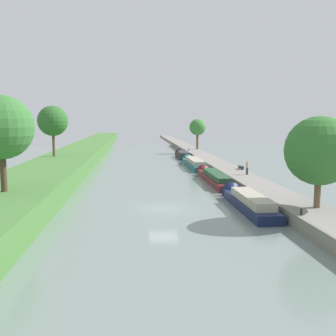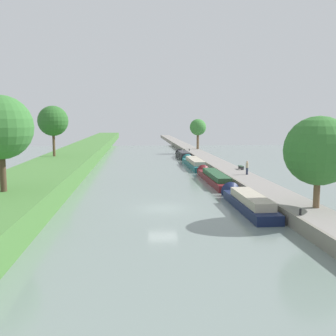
# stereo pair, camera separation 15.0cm
# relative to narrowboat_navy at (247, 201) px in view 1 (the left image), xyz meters

# --- Properties ---
(ground_plane) EXTENTS (160.00, 160.00, 0.00)m
(ground_plane) POSITION_rel_narrowboat_navy_xyz_m (-7.26, 0.34, -0.59)
(ground_plane) COLOR slate
(left_grassy_bank) EXTENTS (7.86, 260.00, 2.06)m
(left_grassy_bank) POSITION_rel_narrowboat_navy_xyz_m (-20.02, 0.34, 0.44)
(left_grassy_bank) COLOR #477A38
(left_grassy_bank) RESTS_ON ground_plane
(right_towpath) EXTENTS (3.38, 260.00, 1.00)m
(right_towpath) POSITION_rel_narrowboat_navy_xyz_m (3.25, 0.34, -0.09)
(right_towpath) COLOR gray
(right_towpath) RESTS_ON ground_plane
(stone_quay) EXTENTS (0.25, 260.00, 1.05)m
(stone_quay) POSITION_rel_narrowboat_navy_xyz_m (1.44, 0.34, -0.07)
(stone_quay) COLOR gray
(stone_quay) RESTS_ON ground_plane
(narrowboat_navy) EXTENTS (2.06, 11.70, 2.03)m
(narrowboat_navy) POSITION_rel_narrowboat_navy_xyz_m (0.00, 0.00, 0.00)
(narrowboat_navy) COLOR #141E42
(narrowboat_navy) RESTS_ON ground_plane
(narrowboat_maroon) EXTENTS (1.89, 14.63, 1.84)m
(narrowboat_maroon) POSITION_rel_narrowboat_navy_xyz_m (0.01, 14.15, -0.04)
(narrowboat_maroon) COLOR maroon
(narrowboat_maroon) RESTS_ON ground_plane
(narrowboat_teal) EXTENTS (2.07, 15.15, 2.02)m
(narrowboat_teal) POSITION_rel_narrowboat_navy_xyz_m (-0.10, 29.58, -0.00)
(narrowboat_teal) COLOR #195B60
(narrowboat_teal) RESTS_ON ground_plane
(narrowboat_black) EXTENTS (2.11, 11.11, 2.01)m
(narrowboat_black) POSITION_rel_narrowboat_navy_xyz_m (0.02, 44.22, -0.06)
(narrowboat_black) COLOR black
(narrowboat_black) RESTS_ON ground_plane
(tree_rightbank_near) EXTENTS (5.17, 5.17, 6.90)m
(tree_rightbank_near) POSITION_rel_narrowboat_navy_xyz_m (4.01, -4.52, 4.71)
(tree_rightbank_near) COLOR brown
(tree_rightbank_near) RESTS_ON right_towpath
(tree_rightbank_midnear) EXTENTS (3.64, 3.64, 6.69)m
(tree_rightbank_midnear) POSITION_rel_narrowboat_navy_xyz_m (4.49, 53.42, 5.21)
(tree_rightbank_midnear) COLOR brown
(tree_rightbank_midnear) RESTS_ON right_towpath
(tree_leftbank_downstream) EXTENTS (4.91, 4.91, 7.42)m
(tree_leftbank_downstream) POSITION_rel_narrowboat_navy_xyz_m (-19.78, -1.52, 6.41)
(tree_leftbank_downstream) COLOR #4C3828
(tree_leftbank_downstream) RESTS_ON left_grassy_bank
(tree_leftbank_upstream) EXTENTS (4.51, 4.51, 7.58)m
(tree_leftbank_upstream) POSITION_rel_narrowboat_navy_xyz_m (-21.74, 27.39, 6.78)
(tree_leftbank_upstream) COLOR brown
(tree_leftbank_upstream) RESTS_ON left_grassy_bank
(person_walking) EXTENTS (0.34, 0.34, 1.66)m
(person_walking) POSITION_rel_narrowboat_navy_xyz_m (3.87, 13.11, 1.28)
(person_walking) COLOR #282D42
(person_walking) RESTS_ON right_towpath
(mooring_bollard_near) EXTENTS (0.16, 0.16, 0.45)m
(mooring_bollard_near) POSITION_rel_narrowboat_navy_xyz_m (1.87, -6.61, 0.63)
(mooring_bollard_near) COLOR black
(mooring_bollard_near) RESTS_ON right_towpath
(mooring_bollard_far) EXTENTS (0.16, 0.16, 0.45)m
(mooring_bollard_far) POSITION_rel_narrowboat_navy_xyz_m (1.87, 48.50, 0.63)
(mooring_bollard_far) COLOR black
(mooring_bollard_far) RESTS_ON right_towpath
(park_bench) EXTENTS (0.44, 1.50, 0.47)m
(park_bench) POSITION_rel_narrowboat_navy_xyz_m (4.49, 17.95, 0.75)
(park_bench) COLOR #333338
(park_bench) RESTS_ON right_towpath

